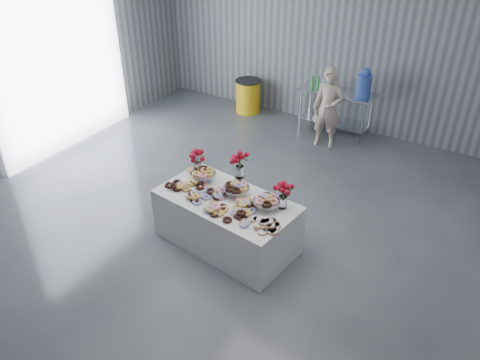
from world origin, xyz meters
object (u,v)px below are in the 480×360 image
object	(u,v)px
person	(328,108)
trash_barrel	(248,96)
display_table	(227,221)
prep_table	(336,104)
water_jug	(364,83)

from	to	relation	value
person	trash_barrel	distance (m)	2.22
display_table	trash_barrel	xyz separation A→B (m)	(-2.08, 4.12, -0.01)
person	display_table	bearing A→B (deg)	-99.90
prep_table	trash_barrel	size ratio (longest dim) A/B	2.06
display_table	prep_table	size ratio (longest dim) A/B	1.27
person	prep_table	bearing A→B (deg)	86.07
water_jug	trash_barrel	bearing A→B (deg)	180.00
display_table	trash_barrel	world-z (taller)	display_table
prep_table	person	size ratio (longest dim) A/B	0.97
display_table	water_jug	distance (m)	4.22
prep_table	person	distance (m)	0.64
display_table	person	world-z (taller)	person
display_table	person	size ratio (longest dim) A/B	1.23
water_jug	prep_table	bearing A→B (deg)	180.00
prep_table	water_jug	xyz separation A→B (m)	(0.50, -0.00, 0.53)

